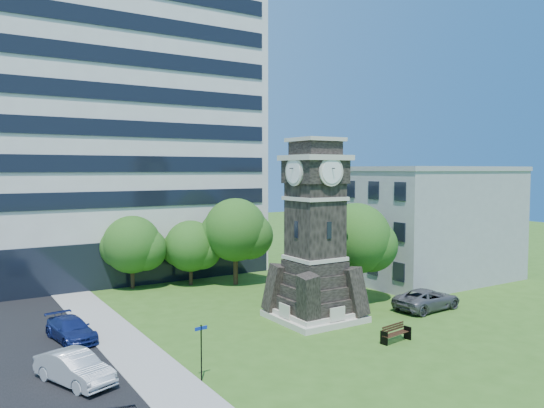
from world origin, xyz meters
TOP-DOWN VIEW (x-y plane):
  - ground at (0.00, 0.00)m, footprint 160.00×160.00m
  - sidewalk at (-9.50, 5.00)m, footprint 3.00×70.00m
  - clock_tower at (3.00, 2.00)m, footprint 5.40×5.40m
  - office_tall at (-3.20, 25.84)m, footprint 26.20×15.11m
  - office_low at (19.97, 8.00)m, footprint 15.20×12.20m
  - car_street_mid at (-13.15, -0.70)m, footprint 3.18×4.83m
  - car_street_north at (-11.95, 6.03)m, footprint 2.58×4.85m
  - car_east_lot at (11.38, -0.37)m, footprint 5.55×2.81m
  - park_bench at (4.14, -4.37)m, footprint 2.02×0.54m
  - street_sign at (-7.93, -3.63)m, footprint 0.66×0.07m
  - tree_nw at (-4.52, 17.72)m, footprint 5.39×4.90m
  - tree_nc at (0.25, 16.39)m, footprint 4.95×4.50m
  - tree_ne at (3.69, 14.44)m, footprint 6.11×5.55m
  - tree_east at (8.37, 3.95)m, footprint 5.92×5.38m

SIDE VIEW (x-z plane):
  - ground at x=0.00m, z-range 0.00..0.00m
  - sidewalk at x=-9.50m, z-range 0.00..0.06m
  - park_bench at x=4.14m, z-range 0.03..1.08m
  - car_street_north at x=-11.95m, z-range 0.00..1.34m
  - car_east_lot at x=11.38m, z-range 0.00..1.51m
  - car_street_mid at x=-13.15m, z-range 0.00..1.51m
  - street_sign at x=-7.93m, z-range 0.34..3.08m
  - tree_nc at x=0.25m, z-range 0.46..6.15m
  - tree_nw at x=-4.52m, z-range 0.51..6.74m
  - tree_ne at x=3.69m, z-range 0.84..8.47m
  - tree_east at x=8.37m, z-range 0.92..8.54m
  - office_low at x=19.97m, z-range 0.01..10.41m
  - clock_tower at x=3.00m, z-range -0.83..11.39m
  - office_tall at x=-3.20m, z-range -0.08..28.52m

